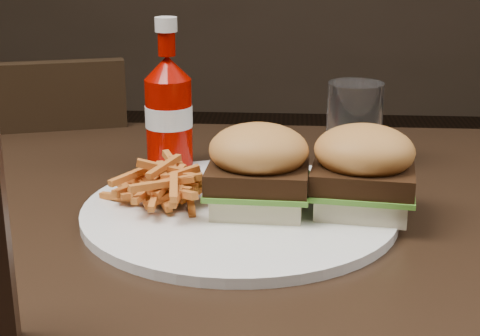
# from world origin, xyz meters

# --- Properties ---
(dining_table) EXTENTS (1.20, 0.80, 0.04)m
(dining_table) POSITION_xyz_m (0.00, 0.00, 0.73)
(dining_table) COLOR black
(dining_table) RESTS_ON ground
(chair_far) EXTENTS (0.49, 0.49, 0.04)m
(chair_far) POSITION_xyz_m (-0.50, 0.50, 0.43)
(chair_far) COLOR black
(chair_far) RESTS_ON ground
(plate) EXTENTS (0.33, 0.33, 0.01)m
(plate) POSITION_xyz_m (-0.07, 0.03, 0.76)
(plate) COLOR white
(plate) RESTS_ON dining_table
(sandwich_half_a) EXTENTS (0.09, 0.09, 0.02)m
(sandwich_half_a) POSITION_xyz_m (-0.05, 0.02, 0.77)
(sandwich_half_a) COLOR beige
(sandwich_half_a) RESTS_ON plate
(sandwich_half_b) EXTENTS (0.10, 0.10, 0.02)m
(sandwich_half_b) POSITION_xyz_m (0.06, 0.03, 0.77)
(sandwich_half_b) COLOR beige
(sandwich_half_b) RESTS_ON plate
(fries_pile) EXTENTS (0.11, 0.11, 0.04)m
(fries_pile) POSITION_xyz_m (-0.15, 0.03, 0.78)
(fries_pile) COLOR orange
(fries_pile) RESTS_ON plate
(ketchup_bottle) EXTENTS (0.07, 0.07, 0.11)m
(ketchup_bottle) POSITION_xyz_m (-0.16, 0.17, 0.81)
(ketchup_bottle) COLOR #900700
(ketchup_bottle) RESTS_ON dining_table
(tumbler) EXTENTS (0.07, 0.07, 0.11)m
(tumbler) POSITION_xyz_m (0.06, 0.20, 0.81)
(tumbler) COLOR white
(tumbler) RESTS_ON dining_table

